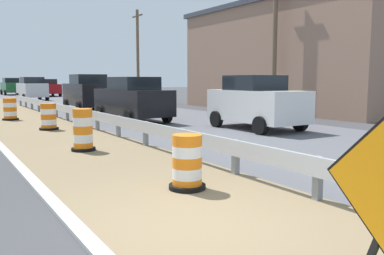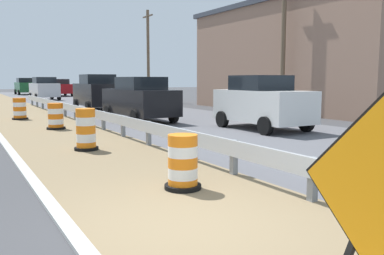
{
  "view_description": "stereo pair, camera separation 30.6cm",
  "coord_description": "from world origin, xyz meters",
  "px_view_note": "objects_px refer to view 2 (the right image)",
  "views": [
    {
      "loc": [
        -2.67,
        -4.2,
        1.9
      ],
      "look_at": [
        2.15,
        3.47,
        0.81
      ],
      "focal_mm": 37.65,
      "sensor_mm": 36.0,
      "label": 1
    },
    {
      "loc": [
        -2.41,
        -4.36,
        1.9
      ],
      "look_at": [
        2.15,
        3.47,
        0.81
      ],
      "focal_mm": 37.65,
      "sensor_mm": 36.0,
      "label": 2
    }
  ],
  "objects_px": {
    "traffic_barrel_far": "(20,110)",
    "traffic_barrel_nearest": "(183,165)",
    "car_distant_b": "(139,99)",
    "car_lead_near_lane": "(97,92)",
    "traffic_barrel_close": "(86,131)",
    "car_mid_far_lane": "(60,87)",
    "utility_pole_mid": "(148,55)",
    "car_distant_c": "(44,85)",
    "car_lead_far_lane": "(44,89)",
    "utility_pole_near": "(283,38)",
    "car_trailing_far_lane": "(25,86)",
    "traffic_barrel_mid": "(56,118)",
    "car_trailing_near_lane": "(262,102)",
    "car_distant_a": "(112,91)"
  },
  "relations": [
    {
      "from": "traffic_barrel_far",
      "to": "utility_pole_mid",
      "type": "height_order",
      "value": "utility_pole_mid"
    },
    {
      "from": "traffic_barrel_nearest",
      "to": "car_distant_b",
      "type": "height_order",
      "value": "car_distant_b"
    },
    {
      "from": "car_trailing_far_lane",
      "to": "car_mid_far_lane",
      "type": "bearing_deg",
      "value": -156.87
    },
    {
      "from": "car_trailing_near_lane",
      "to": "car_trailing_far_lane",
      "type": "xyz_separation_m",
      "value": [
        -2.72,
        41.76,
        0.01
      ]
    },
    {
      "from": "traffic_barrel_mid",
      "to": "car_distant_a",
      "type": "bearing_deg",
      "value": 63.65
    },
    {
      "from": "car_distant_b",
      "to": "car_distant_c",
      "type": "bearing_deg",
      "value": -6.38
    },
    {
      "from": "traffic_barrel_close",
      "to": "car_distant_b",
      "type": "xyz_separation_m",
      "value": [
        4.24,
        6.39,
        0.49
      ]
    },
    {
      "from": "traffic_barrel_nearest",
      "to": "car_distant_c",
      "type": "height_order",
      "value": "car_distant_c"
    },
    {
      "from": "car_trailing_near_lane",
      "to": "car_distant_a",
      "type": "height_order",
      "value": "car_trailing_near_lane"
    },
    {
      "from": "traffic_barrel_close",
      "to": "car_mid_far_lane",
      "type": "relative_size",
      "value": 0.24
    },
    {
      "from": "utility_pole_mid",
      "to": "traffic_barrel_close",
      "type": "bearing_deg",
      "value": -118.18
    },
    {
      "from": "car_distant_b",
      "to": "car_distant_c",
      "type": "xyz_separation_m",
      "value": [
        3.3,
        41.85,
        0.04
      ]
    },
    {
      "from": "traffic_barrel_close",
      "to": "car_lead_near_lane",
      "type": "distance_m",
      "value": 14.42
    },
    {
      "from": "traffic_barrel_nearest",
      "to": "car_mid_far_lane",
      "type": "xyz_separation_m",
      "value": [
        6.84,
        41.17,
        0.54
      ]
    },
    {
      "from": "car_mid_far_lane",
      "to": "car_lead_near_lane",
      "type": "bearing_deg",
      "value": -8.09
    },
    {
      "from": "traffic_barrel_close",
      "to": "car_distant_b",
      "type": "height_order",
      "value": "car_distant_b"
    },
    {
      "from": "car_distant_b",
      "to": "car_lead_near_lane",
      "type": "bearing_deg",
      "value": -3.94
    },
    {
      "from": "traffic_barrel_nearest",
      "to": "car_distant_c",
      "type": "relative_size",
      "value": 0.2
    },
    {
      "from": "utility_pole_mid",
      "to": "traffic_barrel_far",
      "type": "bearing_deg",
      "value": -136.36
    },
    {
      "from": "traffic_barrel_nearest",
      "to": "utility_pole_near",
      "type": "bearing_deg",
      "value": 40.96
    },
    {
      "from": "traffic_barrel_close",
      "to": "car_trailing_near_lane",
      "type": "bearing_deg",
      "value": 9.22
    },
    {
      "from": "traffic_barrel_nearest",
      "to": "car_lead_far_lane",
      "type": "relative_size",
      "value": 0.23
    },
    {
      "from": "car_trailing_far_lane",
      "to": "utility_pole_mid",
      "type": "height_order",
      "value": "utility_pole_mid"
    },
    {
      "from": "utility_pole_near",
      "to": "car_trailing_near_lane",
      "type": "bearing_deg",
      "value": -139.37
    },
    {
      "from": "traffic_barrel_far",
      "to": "car_distant_c",
      "type": "height_order",
      "value": "car_distant_c"
    },
    {
      "from": "car_distant_b",
      "to": "utility_pole_near",
      "type": "distance_m",
      "value": 8.23
    },
    {
      "from": "traffic_barrel_mid",
      "to": "utility_pole_mid",
      "type": "relative_size",
      "value": 0.13
    },
    {
      "from": "car_distant_a",
      "to": "car_distant_c",
      "type": "relative_size",
      "value": 0.96
    },
    {
      "from": "traffic_barrel_far",
      "to": "car_mid_far_lane",
      "type": "bearing_deg",
      "value": 74.03
    },
    {
      "from": "traffic_barrel_close",
      "to": "car_lead_near_lane",
      "type": "bearing_deg",
      "value": 71.78
    },
    {
      "from": "traffic_barrel_far",
      "to": "traffic_barrel_nearest",
      "type": "bearing_deg",
      "value": -86.88
    },
    {
      "from": "car_lead_far_lane",
      "to": "car_trailing_far_lane",
      "type": "bearing_deg",
      "value": -3.08
    },
    {
      "from": "traffic_barrel_far",
      "to": "car_lead_near_lane",
      "type": "height_order",
      "value": "car_lead_near_lane"
    },
    {
      "from": "traffic_barrel_close",
      "to": "traffic_barrel_far",
      "type": "height_order",
      "value": "traffic_barrel_close"
    },
    {
      "from": "car_lead_near_lane",
      "to": "car_lead_far_lane",
      "type": "height_order",
      "value": "car_lead_near_lane"
    },
    {
      "from": "car_distant_c",
      "to": "utility_pole_near",
      "type": "distance_m",
      "value": 43.31
    },
    {
      "from": "traffic_barrel_close",
      "to": "car_lead_far_lane",
      "type": "relative_size",
      "value": 0.27
    },
    {
      "from": "car_distant_c",
      "to": "utility_pole_near",
      "type": "xyz_separation_m",
      "value": [
        4.28,
        -43.0,
        2.96
      ]
    },
    {
      "from": "car_distant_c",
      "to": "traffic_barrel_mid",
      "type": "bearing_deg",
      "value": -8.01
    },
    {
      "from": "traffic_barrel_far",
      "to": "utility_pole_near",
      "type": "relative_size",
      "value": 0.13
    },
    {
      "from": "traffic_barrel_far",
      "to": "car_lead_near_lane",
      "type": "distance_m",
      "value": 6.3
    },
    {
      "from": "car_trailing_far_lane",
      "to": "traffic_barrel_nearest",
      "type": "bearing_deg",
      "value": 174.19
    },
    {
      "from": "traffic_barrel_nearest",
      "to": "traffic_barrel_close",
      "type": "bearing_deg",
      "value": 94.55
    },
    {
      "from": "traffic_barrel_far",
      "to": "car_distant_c",
      "type": "distance_m",
      "value": 39.25
    },
    {
      "from": "traffic_barrel_nearest",
      "to": "car_distant_c",
      "type": "xyz_separation_m",
      "value": [
        7.17,
        52.93,
        0.62
      ]
    },
    {
      "from": "car_lead_far_lane",
      "to": "car_distant_a",
      "type": "height_order",
      "value": "car_lead_far_lane"
    },
    {
      "from": "utility_pole_mid",
      "to": "traffic_barrel_mid",
      "type": "bearing_deg",
      "value": -124.7
    },
    {
      "from": "utility_pole_mid",
      "to": "utility_pole_near",
      "type": "bearing_deg",
      "value": -87.63
    },
    {
      "from": "traffic_barrel_nearest",
      "to": "utility_pole_mid",
      "type": "xyz_separation_m",
      "value": [
        10.8,
        25.55,
        3.53
      ]
    },
    {
      "from": "car_lead_far_lane",
      "to": "car_distant_a",
      "type": "relative_size",
      "value": 0.89
    }
  ]
}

